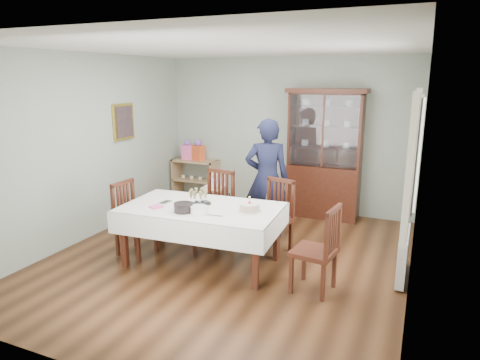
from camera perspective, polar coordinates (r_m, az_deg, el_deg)
The scene contains 25 objects.
floor at distance 5.81m, azimuth -1.63°, elevation -10.35°, with size 5.00×5.00×0.00m, color #593319.
room_shell at distance 5.83m, azimuth 0.48°, elevation 7.16°, with size 5.00×5.00×5.00m.
dining_table at distance 5.56m, azimuth -5.10°, elevation -7.25°, with size 2.06×1.27×0.76m.
china_cabinet at distance 7.33m, azimuth 11.20°, elevation 3.65°, with size 1.30×0.48×2.18m.
sideboard at distance 8.38m, azimuth -5.93°, elevation 0.02°, with size 0.90×0.38×0.80m.
picture_frame at distance 7.21m, azimuth -15.27°, elevation 7.49°, with size 0.04×0.48×0.58m, color gold.
window at distance 5.17m, azimuth 22.72°, elevation 3.53°, with size 0.04×1.02×1.22m, color white.
curtain_left at distance 4.58m, azimuth 21.69°, elevation 1.16°, with size 0.07×0.30×1.55m, color silver.
curtain_right at distance 5.80m, azimuth 22.17°, elevation 3.57°, with size 0.07×0.30×1.55m, color silver.
radiator at distance 5.51m, azimuth 20.89°, elevation -9.29°, with size 0.10×0.80×0.55m, color white.
chair_far_left at distance 6.21m, azimuth -3.48°, elevation -5.67°, with size 0.53×0.53×1.05m.
chair_far_right at distance 5.90m, azimuth 4.41°, elevation -6.87°, with size 0.55×0.55×1.01m.
chair_end_left at distance 6.03m, azimuth -13.77°, elevation -6.82°, with size 0.48×0.48×0.99m.
chair_end_right at distance 4.95m, azimuth 9.97°, elevation -11.21°, with size 0.51×0.51×1.01m.
woman at distance 6.34m, azimuth 3.60°, elevation 0.20°, with size 0.65×0.43×1.78m, color black.
high_chair at distance 6.79m, azimuth -3.24°, elevation -3.50°, with size 0.46×0.46×0.94m.
champagne_tray at distance 5.51m, azimuth -5.55°, elevation -2.67°, with size 0.33×0.33×0.20m.
birthday_cake at distance 5.20m, azimuth 1.27°, elevation -3.71°, with size 0.28×0.28×0.20m.
plate_stack_dark at distance 5.24m, azimuth -7.56°, elevation -3.65°, with size 0.23×0.23×0.11m, color black.
plate_stack_white at distance 5.17m, azimuth -5.47°, elevation -3.98°, with size 0.21×0.21×0.09m, color white.
napkin_stack at distance 5.48m, azimuth -11.12°, elevation -3.53°, with size 0.14×0.14×0.02m, color #F4599C.
cutlery at distance 5.70m, azimuth -10.25°, elevation -2.86°, with size 0.12×0.17×0.01m, color silver, non-canonical shape.
cake_knife at distance 5.09m, azimuth -3.87°, elevation -4.69°, with size 0.29×0.03×0.01m, color silver.
gift_bag_pink at distance 8.32m, azimuth -7.03°, elevation 3.90°, with size 0.23×0.17×0.38m.
gift_bag_orange at distance 8.20m, azimuth -5.61°, elevation 3.87°, with size 0.25×0.21×0.40m.
Camera 1 is at (2.25, -4.81, 2.36)m, focal length 32.00 mm.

